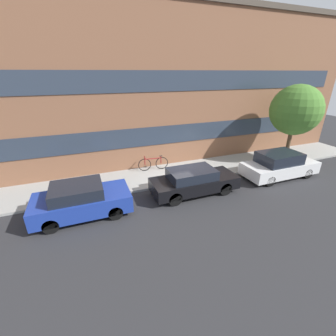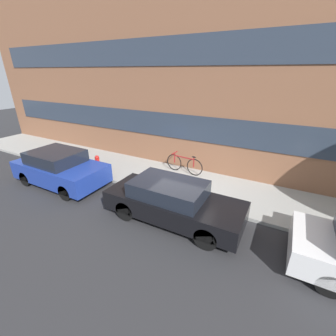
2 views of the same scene
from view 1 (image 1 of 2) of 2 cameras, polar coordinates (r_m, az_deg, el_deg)
ground_plane at (r=11.95m, az=2.49°, el=-4.34°), size 56.00×56.00×0.00m
sidewalk_strip at (r=13.06m, az=0.13°, el=-1.52°), size 28.00×2.74×0.11m
rowhouse_facade at (r=13.60m, az=-2.76°, el=19.35°), size 28.00×1.02×9.20m
parked_car_blue at (r=9.92m, az=-21.13°, el=-7.61°), size 3.82×1.79×1.41m
parked_car_black at (r=10.96m, az=6.57°, el=-3.32°), size 4.24×1.60×1.29m
parked_car_white at (r=14.07m, az=26.39°, el=0.67°), size 4.30×1.71×1.46m
fire_hydrant at (r=11.37m, az=-18.57°, el=-4.45°), size 0.49×0.27×0.72m
bicycle at (r=13.33m, az=-3.77°, el=1.22°), size 1.80×0.44×0.87m
street_tree at (r=16.01m, az=29.69°, el=12.62°), size 3.00×3.00×4.79m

